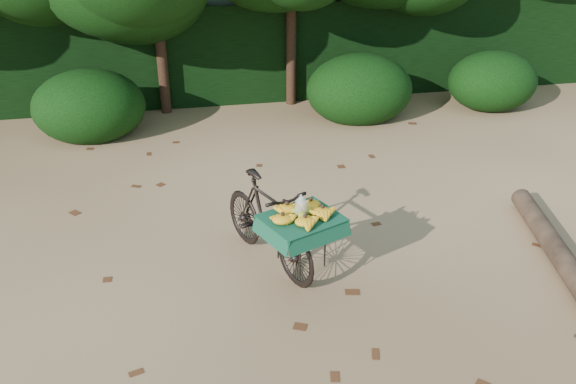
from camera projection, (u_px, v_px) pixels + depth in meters
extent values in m
plane|color=tan|center=(344.00, 256.00, 6.71)|extent=(80.00, 80.00, 0.00)
imported|color=black|center=(268.00, 222.00, 6.39)|extent=(1.06, 1.69, 0.99)
cube|color=black|center=(302.00, 219.00, 5.80)|extent=(0.50, 0.54, 0.02)
cube|color=#16533A|center=(302.00, 218.00, 5.80)|extent=(0.88, 0.82, 0.01)
ellipsoid|color=olive|center=(308.00, 211.00, 5.81)|extent=(0.09, 0.08, 0.10)
ellipsoid|color=olive|center=(296.00, 212.00, 5.79)|extent=(0.09, 0.08, 0.10)
ellipsoid|color=olive|center=(302.00, 216.00, 5.72)|extent=(0.09, 0.08, 0.10)
cylinder|color=#EAE5C6|center=(301.00, 208.00, 5.76)|extent=(0.11, 0.11, 0.15)
cylinder|color=brown|center=(570.00, 270.00, 6.27)|extent=(0.99, 3.23, 0.24)
cube|color=black|center=(255.00, 44.00, 11.82)|extent=(26.00, 1.80, 1.80)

